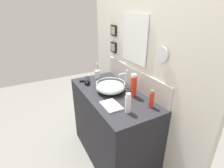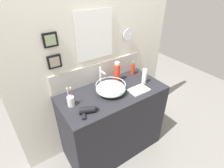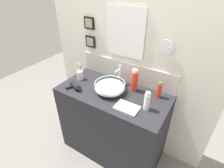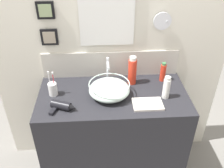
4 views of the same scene
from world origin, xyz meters
name	(u,v)px [view 2 (image 2 of 4)]	position (x,y,z in m)	size (l,w,h in m)	color
ground_plane	(113,146)	(0.00, 0.00, 0.00)	(6.00, 6.00, 0.00)	gray
vanity_counter	(113,122)	(0.00, 0.00, 0.45)	(1.17, 0.58, 0.90)	#232328
back_panel	(97,59)	(0.00, 0.32, 1.16)	(2.00, 0.10, 2.32)	silver
glass_bowl_sink	(111,88)	(-0.03, -0.01, 0.96)	(0.32, 0.32, 0.11)	silver
faucet	(101,75)	(-0.03, 0.19, 1.03)	(0.02, 0.11, 0.22)	silver
hair_drier	(88,110)	(-0.37, -0.15, 0.93)	(0.20, 0.14, 0.06)	black
toothbrush_cup	(71,101)	(-0.46, 0.03, 0.96)	(0.07, 0.07, 0.21)	white
shampoo_bottle	(144,76)	(0.40, -0.06, 0.99)	(0.05, 0.05, 0.18)	white
soap_dispenser	(133,69)	(0.43, 0.18, 0.98)	(0.05, 0.05, 0.17)	red
spray_bottle	(117,72)	(0.17, 0.16, 1.02)	(0.07, 0.07, 0.24)	red
hand_towel	(139,90)	(0.25, -0.15, 0.91)	(0.22, 0.15, 0.02)	silver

